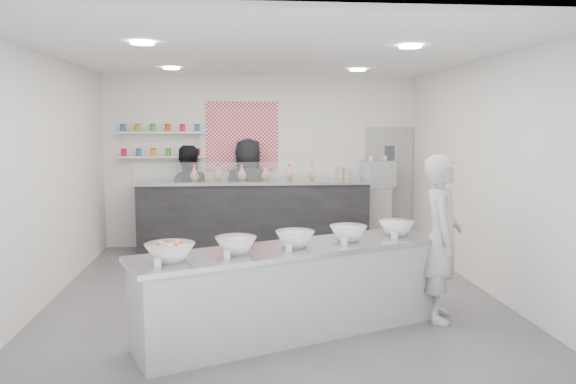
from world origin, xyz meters
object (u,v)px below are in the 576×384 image
object	(u,v)px
espresso_ledge	(350,216)
woman_prep	(441,238)
staff_left	(187,197)
prep_counter	(295,290)
back_bar	(254,216)
staff_right	(249,193)
espresso_machine	(378,174)

from	to	relation	value
espresso_ledge	woman_prep	world-z (taller)	woman_prep
espresso_ledge	staff_left	distance (m)	2.89
prep_counter	staff_left	size ratio (longest dim) A/B	1.87
espresso_ledge	back_bar	bearing A→B (deg)	-171.54
back_bar	espresso_ledge	world-z (taller)	back_bar
back_bar	staff_left	bearing A→B (deg)	168.67
prep_counter	back_bar	world-z (taller)	back_bar
back_bar	staff_left	size ratio (longest dim) A/B	2.18
prep_counter	back_bar	bearing A→B (deg)	71.99
staff_left	staff_right	xyz separation A→B (m)	(1.07, 0.00, 0.06)
espresso_ledge	woman_prep	bearing A→B (deg)	-86.66
prep_counter	espresso_machine	bearing A→B (deg)	42.88
prep_counter	espresso_machine	distance (m)	4.65
espresso_machine	woman_prep	distance (m)	3.90
back_bar	staff_left	xyz separation A→B (m)	(-1.15, 0.25, 0.29)
espresso_machine	staff_right	distance (m)	2.32
espresso_ledge	woman_prep	xyz separation A→B (m)	(0.23, -3.88, 0.38)
espresso_ledge	espresso_machine	size ratio (longest dim) A/B	2.50
back_bar	espresso_ledge	bearing A→B (deg)	9.40
prep_counter	staff_left	xyz separation A→B (m)	(-1.44, 4.15, 0.44)
espresso_machine	staff_right	world-z (taller)	staff_right
prep_counter	espresso_ledge	distance (m)	4.39
back_bar	espresso_ledge	xyz separation A→B (m)	(1.72, 0.26, -0.07)
prep_counter	back_bar	distance (m)	3.91
espresso_machine	woman_prep	world-z (taller)	woman_prep
staff_left	prep_counter	bearing A→B (deg)	105.49
woman_prep	espresso_machine	bearing A→B (deg)	13.32
woman_prep	staff_right	world-z (taller)	staff_right
espresso_ledge	staff_right	distance (m)	1.85
prep_counter	espresso_machine	xyz separation A→B (m)	(1.92, 4.15, 0.83)
espresso_machine	staff_left	distance (m)	3.39
prep_counter	woman_prep	size ratio (longest dim) A/B	1.84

